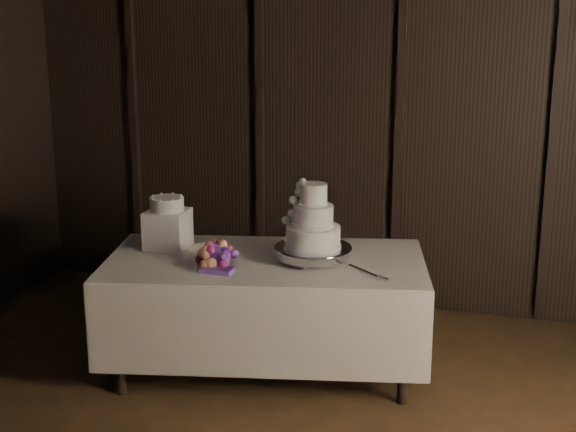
{
  "coord_description": "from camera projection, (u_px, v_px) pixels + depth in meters",
  "views": [
    {
      "loc": [
        0.92,
        -2.48,
        2.28
      ],
      "look_at": [
        -0.44,
        2.06,
        1.05
      ],
      "focal_mm": 50.0,
      "sensor_mm": 36.0,
      "label": 1
    }
  ],
  "objects": [
    {
      "name": "display_table",
      "position": [
        265.0,
        311.0,
        5.09
      ],
      "size": [
        2.17,
        1.45,
        0.76
      ],
      "rotation": [
        0.0,
        0.0,
        0.22
      ],
      "color": "white",
      "rests_on": "ground"
    },
    {
      "name": "room",
      "position": [
        239.0,
        242.0,
        2.75
      ],
      "size": [
        6.08,
        7.08,
        3.08
      ],
      "color": "black",
      "rests_on": "ground"
    },
    {
      "name": "wedding_cake",
      "position": [
        308.0,
        223.0,
        4.9
      ],
      "size": [
        0.38,
        0.33,
        0.4
      ],
      "rotation": [
        0.0,
        0.0,
        -0.3
      ],
      "color": "white",
      "rests_on": "cake_stand"
    },
    {
      "name": "box_pedestal",
      "position": [
        168.0,
        229.0,
        5.22
      ],
      "size": [
        0.28,
        0.28,
        0.25
      ],
      "primitive_type": "cube",
      "rotation": [
        0.0,
        0.0,
        0.06
      ],
      "color": "white",
      "rests_on": "display_table"
    },
    {
      "name": "cake_stand",
      "position": [
        313.0,
        254.0,
        4.96
      ],
      "size": [
        0.57,
        0.57,
        0.09
      ],
      "primitive_type": "cylinder",
      "rotation": [
        0.0,
        0.0,
        0.19
      ],
      "color": "silver",
      "rests_on": "display_table"
    },
    {
      "name": "cake_knife",
      "position": [
        363.0,
        271.0,
        4.77
      ],
      "size": [
        0.3,
        0.25,
        0.01
      ],
      "primitive_type": "cube",
      "rotation": [
        0.0,
        0.0,
        -0.69
      ],
      "color": "silver",
      "rests_on": "display_table"
    },
    {
      "name": "bouquet",
      "position": [
        217.0,
        255.0,
        4.86
      ],
      "size": [
        0.31,
        0.41,
        0.19
      ],
      "primitive_type": null,
      "rotation": [
        0.0,
        0.0,
        -0.02
      ],
      "color": "#DA4F77",
      "rests_on": "display_table"
    },
    {
      "name": "small_cake",
      "position": [
        167.0,
        204.0,
        5.18
      ],
      "size": [
        0.23,
        0.23,
        0.09
      ],
      "primitive_type": "cylinder",
      "rotation": [
        0.0,
        0.0,
        -0.04
      ],
      "color": "white",
      "rests_on": "box_pedestal"
    }
  ]
}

